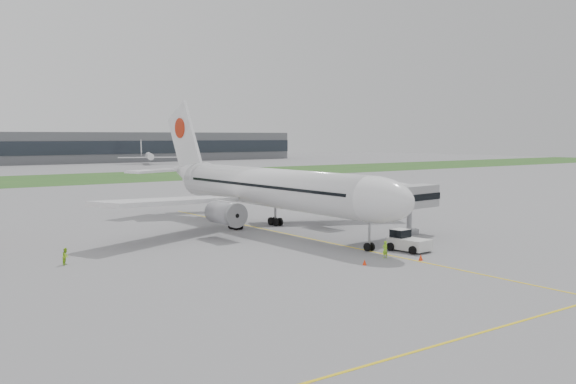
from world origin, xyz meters
TOP-DOWN VIEW (x-y plane):
  - ground at (0.00, 0.00)m, footprint 600.00×600.00m
  - apron_markings at (0.00, -5.00)m, footprint 70.00×70.00m
  - grass_strip at (0.00, 120.00)m, footprint 600.00×50.00m
  - airliner at (0.00, 4.87)m, footprint 48.13×53.95m
  - pushback_tug at (3.40, -17.18)m, footprint 3.36×4.61m
  - jet_bridge at (8.54, -10.38)m, footprint 13.66×5.15m
  - safety_cone_left at (-5.54, -20.23)m, footprint 0.40×0.40m
  - safety_cone_right at (0.50, -21.82)m, footprint 0.44×0.44m
  - ground_crew_near at (-1.43, -18.80)m, footprint 0.67×0.46m
  - ground_crew_far at (-28.41, -3.30)m, footprint 0.99×1.01m
  - distant_aircraft_right at (69.12, 196.28)m, footprint 33.59×31.80m

SIDE VIEW (x-z plane):
  - ground at x=0.00m, z-range 0.00..0.00m
  - apron_markings at x=0.00m, z-range -0.02..0.02m
  - distant_aircraft_right at x=69.12m, z-range -5.12..5.12m
  - grass_strip at x=0.00m, z-range 0.00..0.02m
  - safety_cone_left at x=-5.54m, z-range 0.00..0.55m
  - safety_cone_right at x=0.50m, z-range 0.00..0.61m
  - ground_crew_far at x=-28.41m, z-range 0.00..1.64m
  - ground_crew_near at x=-1.43m, z-range 0.00..1.75m
  - pushback_tug at x=3.40m, z-range -0.09..2.14m
  - jet_bridge at x=8.54m, z-range 1.52..7.85m
  - airliner at x=0.00m, z-range -3.28..14.60m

